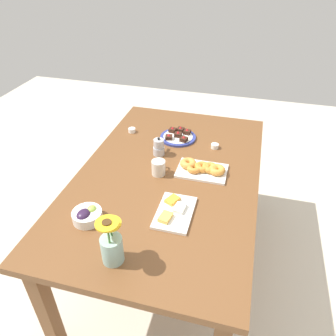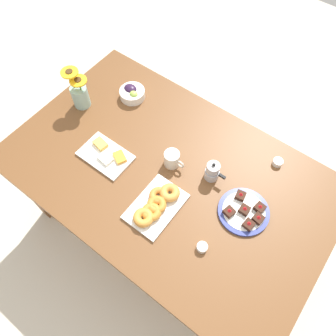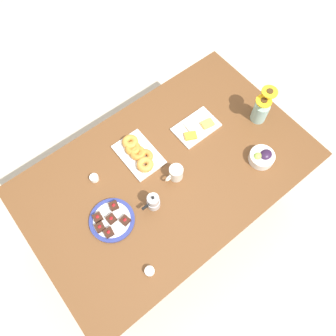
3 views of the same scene
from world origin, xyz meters
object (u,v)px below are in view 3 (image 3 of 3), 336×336
(dessert_plate, at_px, (111,220))
(flower_vase, at_px, (261,110))
(dining_table, at_px, (168,177))
(moka_pot, at_px, (153,202))
(cheese_platter, at_px, (196,127))
(jam_cup_honey, at_px, (150,271))
(coffee_mug, at_px, (176,173))
(grape_bowl, at_px, (262,157))
(jam_cup_berry, at_px, (94,178))
(croissant_platter, at_px, (138,153))

(dessert_plate, xyz_separation_m, flower_vase, (-1.04, 0.02, 0.07))
(dining_table, relative_size, dessert_plate, 6.78)
(dining_table, height_order, moka_pot, moka_pot)
(cheese_platter, xyz_separation_m, jam_cup_honey, (0.71, 0.48, 0.00))
(flower_vase, distance_m, moka_pot, 0.82)
(dining_table, bearing_deg, jam_cup_honey, 42.02)
(jam_cup_honey, bearing_deg, coffee_mug, -143.08)
(grape_bowl, relative_size, cheese_platter, 0.54)
(dining_table, distance_m, grape_bowl, 0.54)
(jam_cup_berry, height_order, dessert_plate, dessert_plate)
(dessert_plate, xyz_separation_m, moka_pot, (-0.22, 0.07, 0.04))
(croissant_platter, relative_size, dessert_plate, 1.19)
(cheese_platter, bearing_deg, dessert_plate, 12.15)
(flower_vase, bearing_deg, jam_cup_berry, -15.61)
(coffee_mug, height_order, cheese_platter, coffee_mug)
(grape_bowl, distance_m, jam_cup_berry, 0.93)
(coffee_mug, height_order, flower_vase, flower_vase)
(grape_bowl, distance_m, flower_vase, 0.28)
(cheese_platter, bearing_deg, moka_pot, 24.31)
(jam_cup_berry, xyz_separation_m, flower_vase, (-0.98, 0.27, 0.07))
(grape_bowl, bearing_deg, croissant_platter, -40.76)
(croissant_platter, bearing_deg, dining_table, 110.83)
(coffee_mug, bearing_deg, croissant_platter, -70.53)
(grape_bowl, relative_size, jam_cup_honey, 2.93)
(dessert_plate, bearing_deg, jam_cup_honey, 89.98)
(jam_cup_honey, height_order, dessert_plate, dessert_plate)
(dining_table, bearing_deg, grape_bowl, 149.29)
(coffee_mug, xyz_separation_m, flower_vase, (-0.63, 0.01, 0.04))
(cheese_platter, height_order, jam_cup_honey, cheese_platter)
(cheese_platter, relative_size, moka_pot, 2.18)
(jam_cup_berry, bearing_deg, croissant_platter, 173.29)
(grape_bowl, bearing_deg, moka_pot, -14.35)
(coffee_mug, relative_size, flower_vase, 0.47)
(jam_cup_honey, bearing_deg, cheese_platter, -146.03)
(coffee_mug, distance_m, jam_cup_honey, 0.52)
(coffee_mug, relative_size, cheese_platter, 0.43)
(croissant_platter, height_order, jam_cup_berry, croissant_platter)
(coffee_mug, xyz_separation_m, cheese_platter, (-0.29, -0.16, -0.03))
(jam_cup_berry, bearing_deg, cheese_platter, 171.18)
(jam_cup_berry, relative_size, flower_vase, 0.20)
(dining_table, height_order, dessert_plate, dessert_plate)
(flower_vase, xyz_separation_m, moka_pot, (0.82, 0.05, -0.03))
(coffee_mug, bearing_deg, cheese_platter, -150.65)
(croissant_platter, height_order, flower_vase, flower_vase)
(grape_bowl, height_order, croissant_platter, grape_bowl)
(cheese_platter, bearing_deg, croissant_platter, -10.36)
(cheese_platter, relative_size, croissant_platter, 0.93)
(coffee_mug, relative_size, croissant_platter, 0.40)
(croissant_platter, height_order, jam_cup_honey, croissant_platter)
(croissant_platter, distance_m, jam_cup_honey, 0.64)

